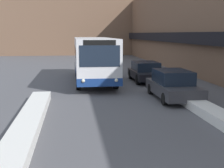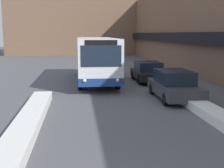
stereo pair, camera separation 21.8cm
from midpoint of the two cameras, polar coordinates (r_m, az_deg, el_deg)
The scene contains 6 objects.
building_row_right at distance 30.12m, azimuth 17.19°, elevation 10.36°, with size 5.50×60.00×8.44m.
building_backdrop_far at distance 53.38m, azimuth -4.34°, elevation 11.99°, with size 26.00×8.00×12.03m.
snow_bank_left at distance 8.96m, azimuth -17.32°, elevation -12.06°, with size 0.90×16.28×0.39m.
city_bus at distance 22.08m, azimuth -2.70°, elevation 4.82°, with size 2.57×10.29×3.08m.
parked_car_front at distance 16.55m, azimuth 11.68°, elevation -0.18°, with size 1.90×4.42×1.50m.
parked_car_middle at distance 22.39m, azimuth 6.89°, elevation 2.28°, with size 1.92×4.23×1.40m.
Camera 2 is at (-1.77, -3.69, 3.38)m, focal length 50.00 mm.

